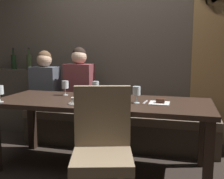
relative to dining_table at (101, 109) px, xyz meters
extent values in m
plane|color=black|center=(0.00, 0.00, -0.65)|extent=(9.00, 9.00, 0.00)
cube|color=brown|center=(0.00, 1.22, 0.85)|extent=(6.00, 0.12, 3.00)
cube|color=#494138|center=(-1.55, 1.04, -0.18)|extent=(1.10, 0.28, 0.95)
cube|color=black|center=(1.03, -0.35, -0.30)|extent=(0.08, 0.08, 0.69)
cube|color=black|center=(-1.03, 0.35, -0.30)|extent=(0.08, 0.08, 0.69)
cube|color=black|center=(1.03, 0.35, -0.30)|extent=(0.08, 0.08, 0.69)
cube|color=#302119|center=(0.00, 0.00, 0.07)|extent=(2.20, 0.84, 0.04)
cube|color=#40352A|center=(0.00, 0.70, -0.48)|extent=(2.50, 0.40, 0.35)
cube|color=brown|center=(0.00, 0.70, -0.25)|extent=(2.50, 0.44, 0.10)
cylinder|color=#302119|center=(0.07, -0.62, -0.44)|extent=(0.04, 0.04, 0.42)
cube|color=#7F6B51|center=(0.25, -0.80, -0.19)|extent=(0.54, 0.54, 0.08)
cube|color=#7F6B51|center=(0.20, -0.62, 0.09)|extent=(0.44, 0.18, 0.48)
cube|color=#4C515B|center=(-1.02, 0.70, 0.08)|extent=(0.36, 0.24, 0.57)
sphere|color=tan|center=(-1.02, 0.70, 0.46)|extent=(0.20, 0.20, 0.20)
sphere|color=brown|center=(-1.02, 0.71, 0.50)|extent=(0.18, 0.18, 0.18)
cube|color=brown|center=(-0.53, 0.73, 0.11)|extent=(0.36, 0.24, 0.61)
sphere|color=#DBB293|center=(-0.53, 0.73, 0.50)|extent=(0.20, 0.20, 0.20)
sphere|color=black|center=(-0.53, 0.74, 0.54)|extent=(0.18, 0.18, 0.18)
cylinder|color=black|center=(-1.73, 1.04, 0.41)|extent=(0.08, 0.08, 0.22)
cylinder|color=black|center=(-1.73, 1.04, 0.56)|extent=(0.03, 0.03, 0.09)
cylinder|color=black|center=(-1.73, 1.04, 0.62)|extent=(0.03, 0.03, 0.02)
cylinder|color=#384728|center=(-1.45, 1.02, 0.41)|extent=(0.08, 0.08, 0.22)
cylinder|color=#384728|center=(-1.45, 1.02, 0.56)|extent=(0.03, 0.03, 0.09)
cylinder|color=black|center=(-1.45, 1.02, 0.62)|extent=(0.03, 0.03, 0.02)
cylinder|color=silver|center=(-0.95, -0.34, 0.09)|extent=(0.06, 0.06, 0.00)
cylinder|color=silver|center=(-0.95, -0.34, 0.13)|extent=(0.01, 0.01, 0.07)
cylinder|color=silver|center=(-0.95, -0.34, 0.21)|extent=(0.08, 0.08, 0.08)
cylinder|color=silver|center=(0.37, -0.04, 0.09)|extent=(0.06, 0.06, 0.00)
cylinder|color=silver|center=(0.37, -0.04, 0.13)|extent=(0.01, 0.01, 0.07)
cylinder|color=silver|center=(0.37, -0.04, 0.21)|extent=(0.08, 0.08, 0.08)
cylinder|color=silver|center=(-0.49, 0.20, 0.09)|extent=(0.06, 0.06, 0.00)
cylinder|color=silver|center=(-0.49, 0.20, 0.13)|extent=(0.01, 0.01, 0.07)
cylinder|color=silver|center=(-0.49, 0.20, 0.21)|extent=(0.08, 0.08, 0.08)
cylinder|color=silver|center=(-0.14, 0.25, 0.09)|extent=(0.06, 0.06, 0.00)
cylinder|color=silver|center=(-0.14, 0.25, 0.13)|extent=(0.01, 0.01, 0.07)
cylinder|color=silver|center=(-0.14, 0.25, 0.21)|extent=(0.08, 0.08, 0.08)
cylinder|color=gold|center=(-0.14, 0.25, 0.18)|extent=(0.07, 0.07, 0.03)
cylinder|color=white|center=(-0.20, -0.24, 0.09)|extent=(0.12, 0.12, 0.01)
cylinder|color=white|center=(-0.20, -0.24, 0.12)|extent=(0.06, 0.06, 0.06)
cylinder|color=brown|center=(-0.20, -0.24, 0.15)|extent=(0.05, 0.05, 0.01)
cube|color=white|center=(0.59, -0.02, 0.09)|extent=(0.19, 0.19, 0.01)
cube|color=#381E14|center=(0.60, -0.02, 0.12)|extent=(0.08, 0.06, 0.04)
cube|color=silver|center=(0.45, 0.01, 0.09)|extent=(0.03, 0.17, 0.01)
camera|label=1|loc=(0.80, -2.60, 0.61)|focal=43.44mm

